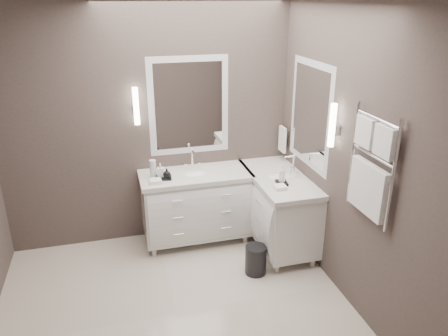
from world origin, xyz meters
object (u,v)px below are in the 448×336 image
object	(u,v)px
vanity_back	(196,202)
towel_ladder	(371,171)
vanity_right	(278,206)
waste_bin	(256,260)

from	to	relation	value
vanity_back	towel_ladder	xyz separation A→B (m)	(1.10, -1.63, 0.91)
vanity_right	towel_ladder	size ratio (longest dim) A/B	1.38
vanity_right	waste_bin	xyz separation A→B (m)	(-0.43, -0.49, -0.33)
vanity_back	waste_bin	distance (m)	0.99
towel_ladder	vanity_right	bearing A→B (deg)	99.84
towel_ladder	vanity_back	bearing A→B (deg)	124.10
waste_bin	vanity_back	bearing A→B (deg)	118.98
vanity_back	vanity_right	bearing A→B (deg)	-20.38
vanity_right	towel_ladder	distance (m)	1.60
waste_bin	vanity_right	bearing A→B (deg)	48.91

